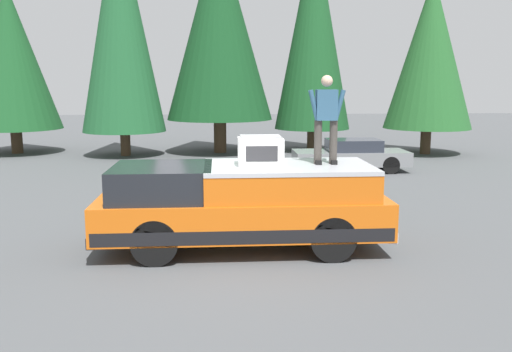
{
  "coord_description": "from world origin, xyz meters",
  "views": [
    {
      "loc": [
        -10.13,
        0.03,
        3.22
      ],
      "look_at": [
        0.72,
        -0.73,
        1.35
      ],
      "focal_mm": 38.62,
      "sensor_mm": 36.0,
      "label": 1
    }
  ],
  "objects_px": {
    "compressor_unit": "(260,151)",
    "person_on_truck_bed": "(326,117)",
    "parked_car_grey": "(351,155)",
    "pickup_truck": "(243,205)"
  },
  "relations": [
    {
      "from": "pickup_truck",
      "to": "compressor_unit",
      "type": "xyz_separation_m",
      "value": [
        -0.03,
        -0.34,
        1.05
      ]
    },
    {
      "from": "compressor_unit",
      "to": "pickup_truck",
      "type": "bearing_deg",
      "value": 84.43
    },
    {
      "from": "pickup_truck",
      "to": "person_on_truck_bed",
      "type": "height_order",
      "value": "person_on_truck_bed"
    },
    {
      "from": "pickup_truck",
      "to": "compressor_unit",
      "type": "bearing_deg",
      "value": -95.57
    },
    {
      "from": "parked_car_grey",
      "to": "person_on_truck_bed",
      "type": "bearing_deg",
      "value": 163.13
    },
    {
      "from": "pickup_truck",
      "to": "parked_car_grey",
      "type": "xyz_separation_m",
      "value": [
        9.17,
        -4.37,
        -0.29
      ]
    },
    {
      "from": "pickup_truck",
      "to": "parked_car_grey",
      "type": "relative_size",
      "value": 1.35
    },
    {
      "from": "compressor_unit",
      "to": "parked_car_grey",
      "type": "distance_m",
      "value": 10.14
    },
    {
      "from": "pickup_truck",
      "to": "person_on_truck_bed",
      "type": "relative_size",
      "value": 3.28
    },
    {
      "from": "compressor_unit",
      "to": "person_on_truck_bed",
      "type": "bearing_deg",
      "value": -85.4
    }
  ]
}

